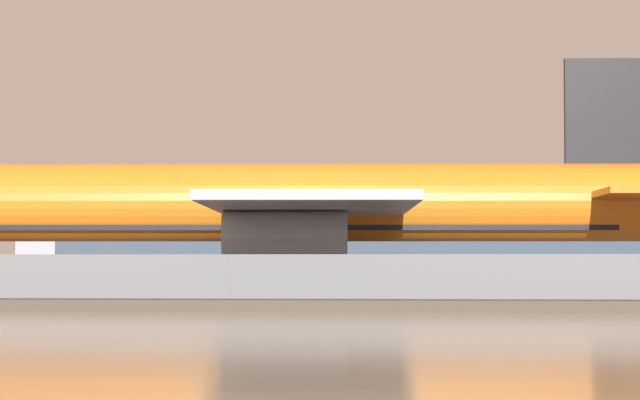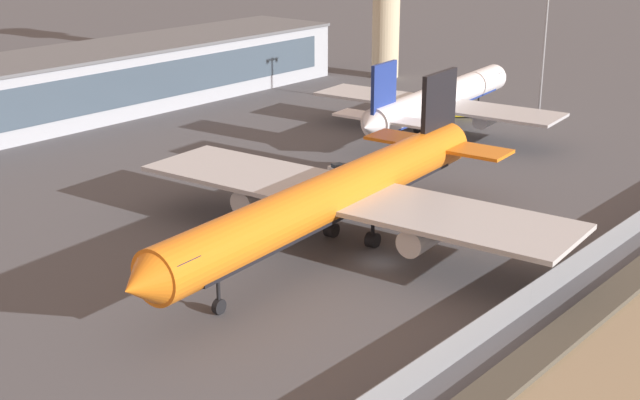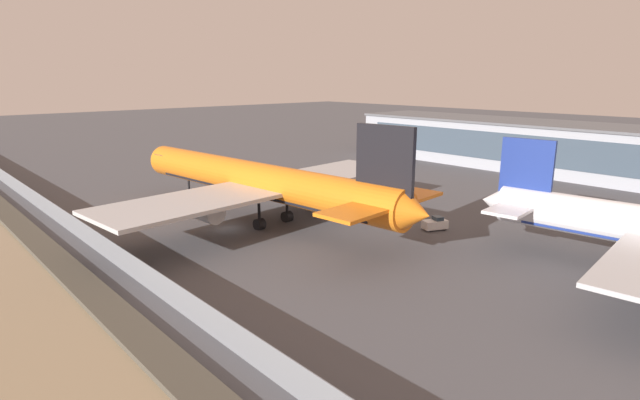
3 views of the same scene
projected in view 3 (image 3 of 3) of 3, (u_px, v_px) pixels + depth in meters
ground_plane at (227, 229)px, 66.56m from camera, size 500.00×500.00×0.00m
shoreline_seawall at (61, 265)px, 53.20m from camera, size 320.00×3.00×0.50m
perimeter_fence at (104, 246)px, 55.88m from camera, size 280.00×0.10×2.54m
cargo_jet_orange at (260, 182)px, 68.56m from camera, size 55.07×47.92×14.89m
baggage_tug at (435, 224)px, 66.00m from camera, size 2.73×3.57×1.80m
terminal_building at (588, 151)px, 100.46m from camera, size 106.26×18.43×10.32m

